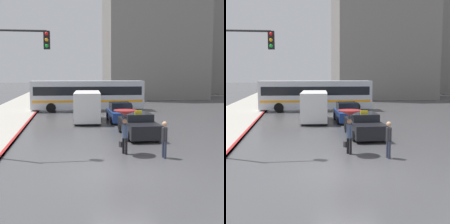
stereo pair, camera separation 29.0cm
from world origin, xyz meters
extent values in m
plane|color=#424244|center=(0.00, 0.00, 0.00)|extent=(300.00, 300.00, 0.00)
cube|color=black|center=(2.11, 7.00, 0.56)|extent=(1.80, 4.57, 0.80)
cube|color=black|center=(2.11, 7.23, 1.19)|extent=(1.58, 2.05, 0.45)
cylinder|color=black|center=(2.96, 5.58, 0.30)|extent=(0.20, 0.60, 0.60)
cylinder|color=black|center=(1.25, 5.58, 0.30)|extent=(0.20, 0.60, 0.60)
cylinder|color=black|center=(2.96, 8.41, 0.30)|extent=(0.20, 0.60, 0.60)
cylinder|color=black|center=(1.25, 8.41, 0.30)|extent=(0.20, 0.60, 0.60)
cube|color=yellow|center=(2.11, 7.00, 1.49)|extent=(0.44, 0.16, 0.16)
cube|color=navy|center=(2.06, 13.11, 0.53)|extent=(1.80, 4.11, 0.74)
cube|color=black|center=(2.06, 13.31, 1.22)|extent=(1.58, 1.85, 0.64)
cylinder|color=black|center=(2.91, 11.83, 0.30)|extent=(0.20, 0.60, 0.60)
cylinder|color=black|center=(1.20, 11.83, 0.30)|extent=(0.20, 0.60, 0.60)
cylinder|color=black|center=(2.91, 14.38, 0.30)|extent=(0.20, 0.60, 0.60)
cylinder|color=black|center=(1.20, 14.38, 0.30)|extent=(0.20, 0.60, 0.60)
cube|color=white|center=(-0.57, 13.59, 1.28)|extent=(2.36, 5.22, 2.23)
cube|color=black|center=(-0.57, 13.59, 1.68)|extent=(2.35, 4.82, 0.57)
cube|color=red|center=(-0.57, 13.59, 1.01)|extent=(2.37, 5.02, 0.14)
cylinder|color=black|center=(0.27, 12.00, 0.32)|extent=(0.24, 0.64, 0.63)
cylinder|color=black|center=(-1.63, 12.14, 0.32)|extent=(0.24, 0.64, 0.63)
cylinder|color=black|center=(0.48, 15.05, 0.32)|extent=(0.24, 0.64, 0.63)
cylinder|color=black|center=(-1.41, 15.19, 0.32)|extent=(0.24, 0.64, 0.63)
cube|color=#B2B7C1|center=(-0.02, 21.22, 1.70)|extent=(11.60, 2.67, 2.88)
cube|color=black|center=(-0.02, 21.22, 2.13)|extent=(11.02, 2.68, 0.88)
cube|color=orange|center=(-0.02, 21.22, 1.10)|extent=(11.25, 2.69, 0.24)
cylinder|color=black|center=(4.05, 22.36, 0.48)|extent=(0.96, 0.29, 0.96)
cylinder|color=black|center=(4.01, 19.96, 0.48)|extent=(0.96, 0.29, 0.96)
cylinder|color=black|center=(-3.76, 22.48, 0.48)|extent=(0.96, 0.29, 0.96)
cylinder|color=black|center=(-3.79, 20.08, 0.48)|extent=(0.96, 0.29, 0.96)
cylinder|color=black|center=(0.54, 2.68, 0.39)|extent=(0.16, 0.16, 0.78)
cylinder|color=black|center=(0.44, 2.88, 0.39)|extent=(0.16, 0.16, 0.78)
cylinder|color=#3D4C6B|center=(0.49, 2.78, 1.09)|extent=(0.38, 0.38, 0.62)
sphere|color=#997051|center=(0.49, 2.78, 1.56)|extent=(0.23, 0.23, 0.23)
cylinder|color=#3D4C6B|center=(0.57, 2.62, 1.14)|extent=(0.09, 0.09, 0.53)
cylinder|color=#3D4C6B|center=(0.41, 2.94, 1.14)|extent=(0.09, 0.09, 0.53)
cone|color=maroon|center=(0.49, 2.78, 1.98)|extent=(1.11, 1.11, 0.25)
cylinder|color=black|center=(0.49, 2.78, 1.64)|extent=(0.02, 0.02, 0.68)
cube|color=#262628|center=(0.33, 2.99, 0.43)|extent=(0.17, 0.21, 0.28)
cylinder|color=#2D3347|center=(2.11, 1.93, 0.39)|extent=(0.13, 0.13, 0.78)
cylinder|color=#2D3347|center=(2.13, 1.71, 0.39)|extent=(0.13, 0.13, 0.78)
cylinder|color=#28282D|center=(2.12, 1.82, 1.09)|extent=(0.29, 0.29, 0.62)
sphere|color=tan|center=(2.12, 1.82, 1.56)|extent=(0.23, 0.23, 0.23)
cylinder|color=#28282D|center=(2.10, 1.99, 1.13)|extent=(0.08, 0.08, 0.52)
cylinder|color=#28282D|center=(2.14, 1.65, 1.13)|extent=(0.08, 0.08, 0.52)
cylinder|color=black|center=(-4.36, 3.04, 5.69)|extent=(2.64, 0.10, 0.10)
cube|color=black|center=(-3.04, 3.04, 5.29)|extent=(0.28, 0.28, 0.80)
sphere|color=red|center=(-3.04, 2.88, 5.55)|extent=(0.16, 0.16, 0.16)
sphere|color=orange|center=(-3.04, 2.88, 5.29)|extent=(0.16, 0.16, 0.16)
sphere|color=green|center=(-3.04, 2.88, 5.03)|extent=(0.16, 0.16, 0.16)
cube|color=gray|center=(11.82, 38.91, 12.92)|extent=(15.35, 11.31, 25.84)
cube|color=gray|center=(24.32, 51.20, 14.83)|extent=(13.49, 8.64, 29.67)
camera|label=1|loc=(-2.19, -11.47, 3.73)|focal=50.00mm
camera|label=2|loc=(-1.90, -11.51, 3.73)|focal=50.00mm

